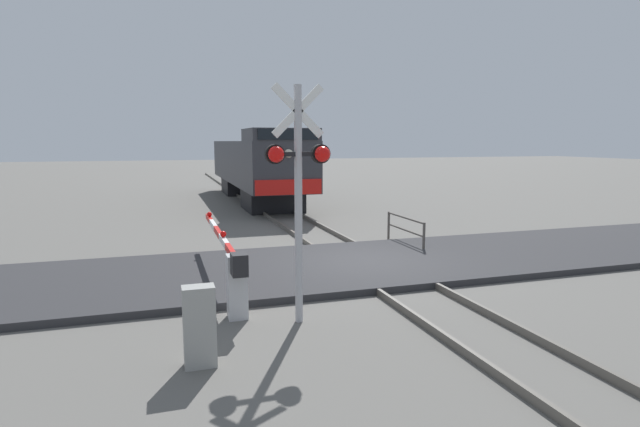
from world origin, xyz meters
TOP-DOWN VIEW (x-y plane):
  - ground_plane at (0.00, 0.00)m, footprint 160.00×160.00m
  - rail_track_left at (-0.72, 0.00)m, footprint 0.08×80.00m
  - rail_track_right at (0.72, 0.00)m, footprint 0.08×80.00m
  - road_surface at (0.00, 0.00)m, footprint 36.00×4.88m
  - locomotive at (0.00, 15.49)m, footprint 3.01×15.04m
  - crossing_signal at (-2.77, -3.47)m, footprint 1.18×0.33m
  - crossing_gate at (-3.83, -2.06)m, footprint 0.36×6.37m
  - utility_cabinet at (-4.66, -4.81)m, footprint 0.47×0.30m
  - guard_railing at (2.21, 2.03)m, footprint 0.08×2.47m

SIDE VIEW (x-z plane):
  - ground_plane at x=0.00m, z-range 0.00..0.00m
  - rail_track_left at x=-0.72m, z-range 0.00..0.15m
  - rail_track_right at x=0.72m, z-range 0.00..0.15m
  - road_surface at x=0.00m, z-range 0.00..0.16m
  - utility_cabinet at x=-4.66m, z-range 0.00..1.22m
  - guard_railing at x=2.21m, z-range 0.14..1.09m
  - crossing_gate at x=-3.83m, z-range 0.17..1.50m
  - locomotive at x=0.00m, z-range 0.08..3.93m
  - crossing_signal at x=-2.77m, z-range 0.55..4.85m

